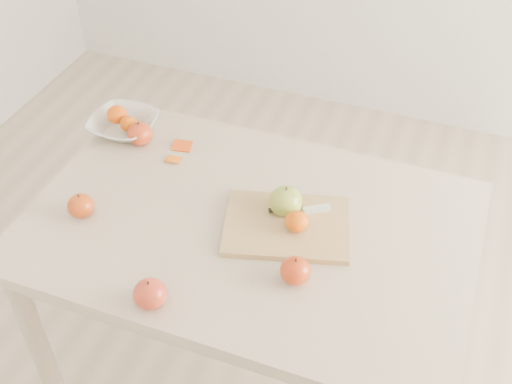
% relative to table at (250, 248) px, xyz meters
% --- Properties ---
extents(ground, '(3.50, 3.50, 0.00)m').
position_rel_table_xyz_m(ground, '(0.00, 0.00, -0.65)').
color(ground, '#C6B293').
rests_on(ground, ground).
extents(table, '(1.20, 0.80, 0.75)m').
position_rel_table_xyz_m(table, '(0.00, 0.00, 0.00)').
color(table, beige).
rests_on(table, ground).
extents(cutting_board, '(0.38, 0.32, 0.02)m').
position_rel_table_xyz_m(cutting_board, '(0.10, 0.02, 0.11)').
color(cutting_board, tan).
rests_on(cutting_board, table).
extents(board_tangerine, '(0.06, 0.06, 0.05)m').
position_rel_table_xyz_m(board_tangerine, '(0.13, 0.01, 0.14)').
color(board_tangerine, '#DC6107').
rests_on(board_tangerine, cutting_board).
extents(fruit_bowl, '(0.21, 0.21, 0.05)m').
position_rel_table_xyz_m(fruit_bowl, '(-0.52, 0.25, 0.12)').
color(fruit_bowl, silver).
rests_on(fruit_bowl, table).
extents(bowl_tangerine_near, '(0.07, 0.07, 0.06)m').
position_rel_table_xyz_m(bowl_tangerine_near, '(-0.55, 0.26, 0.15)').
color(bowl_tangerine_near, orange).
rests_on(bowl_tangerine_near, fruit_bowl).
extents(bowl_tangerine_far, '(0.05, 0.05, 0.05)m').
position_rel_table_xyz_m(bowl_tangerine_far, '(-0.49, 0.23, 0.15)').
color(bowl_tangerine_far, '#E15907').
rests_on(bowl_tangerine_far, fruit_bowl).
extents(orange_peel_a, '(0.07, 0.06, 0.01)m').
position_rel_table_xyz_m(orange_peel_a, '(-0.31, 0.24, 0.10)').
color(orange_peel_a, '#D7480F').
rests_on(orange_peel_a, table).
extents(orange_peel_b, '(0.05, 0.04, 0.01)m').
position_rel_table_xyz_m(orange_peel_b, '(-0.31, 0.17, 0.10)').
color(orange_peel_b, orange).
rests_on(orange_peel_b, table).
extents(paring_knife, '(0.16, 0.09, 0.01)m').
position_rel_table_xyz_m(paring_knife, '(0.15, 0.09, 0.12)').
color(paring_knife, white).
rests_on(paring_knife, cutting_board).
extents(apple_green, '(0.09, 0.09, 0.08)m').
position_rel_table_xyz_m(apple_green, '(0.08, 0.07, 0.14)').
color(apple_green, olive).
rests_on(apple_green, table).
extents(apple_red_a, '(0.08, 0.08, 0.07)m').
position_rel_table_xyz_m(apple_red_a, '(-0.44, 0.21, 0.13)').
color(apple_red_a, '#A12414').
rests_on(apple_red_a, table).
extents(apple_red_d, '(0.07, 0.07, 0.07)m').
position_rel_table_xyz_m(apple_red_d, '(-0.44, -0.13, 0.13)').
color(apple_red_d, '#9E170D').
rests_on(apple_red_d, table).
extents(apple_red_e, '(0.08, 0.08, 0.07)m').
position_rel_table_xyz_m(apple_red_e, '(0.18, -0.15, 0.13)').
color(apple_red_e, '#A61512').
rests_on(apple_red_e, table).
extents(apple_red_c, '(0.08, 0.08, 0.07)m').
position_rel_table_xyz_m(apple_red_c, '(-0.12, -0.34, 0.14)').
color(apple_red_c, '#A51C15').
rests_on(apple_red_c, table).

